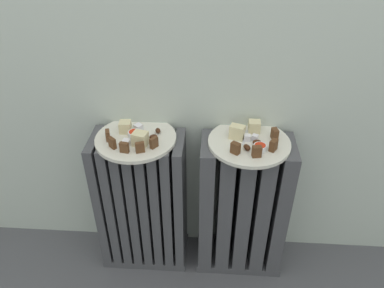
# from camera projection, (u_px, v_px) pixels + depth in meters

# --- Properties ---
(radiator_left) EXTENTS (0.33, 0.17, 0.57)m
(radiator_left) POSITION_uv_depth(u_px,v_px,m) (143.00, 203.00, 1.41)
(radiator_left) COLOR #47474C
(radiator_left) RESTS_ON ground_plane
(radiator_right) EXTENTS (0.33, 0.17, 0.57)m
(radiator_right) POSITION_uv_depth(u_px,v_px,m) (242.00, 208.00, 1.39)
(radiator_right) COLOR #47474C
(radiator_right) RESTS_ON ground_plane
(plate_left) EXTENTS (0.27, 0.27, 0.01)m
(plate_left) POSITION_uv_depth(u_px,v_px,m) (136.00, 138.00, 1.24)
(plate_left) COLOR silver
(plate_left) RESTS_ON radiator_left
(plate_right) EXTENTS (0.27, 0.27, 0.01)m
(plate_right) POSITION_uv_depth(u_px,v_px,m) (249.00, 143.00, 1.22)
(plate_right) COLOR silver
(plate_right) RESTS_ON radiator_right
(dark_cake_slice_left_0) EXTENTS (0.02, 0.03, 0.04)m
(dark_cake_slice_left_0) POSITION_uv_depth(u_px,v_px,m) (108.00, 135.00, 1.21)
(dark_cake_slice_left_0) COLOR #56351E
(dark_cake_slice_left_0) RESTS_ON plate_left
(dark_cake_slice_left_1) EXTENTS (0.03, 0.03, 0.04)m
(dark_cake_slice_left_1) POSITION_uv_depth(u_px,v_px,m) (112.00, 143.00, 1.18)
(dark_cake_slice_left_1) COLOR #56351E
(dark_cake_slice_left_1) RESTS_ON plate_left
(dark_cake_slice_left_2) EXTENTS (0.03, 0.02, 0.04)m
(dark_cake_slice_left_2) POSITION_uv_depth(u_px,v_px,m) (124.00, 148.00, 1.16)
(dark_cake_slice_left_2) COLOR #56351E
(dark_cake_slice_left_2) RESTS_ON plate_left
(dark_cake_slice_left_3) EXTENTS (0.03, 0.02, 0.04)m
(dark_cake_slice_left_3) POSITION_uv_depth(u_px,v_px,m) (140.00, 147.00, 1.16)
(dark_cake_slice_left_3) COLOR #56351E
(dark_cake_slice_left_3) RESTS_ON plate_left
(dark_cake_slice_left_4) EXTENTS (0.03, 0.03, 0.04)m
(dark_cake_slice_left_4) POSITION_uv_depth(u_px,v_px,m) (154.00, 143.00, 1.18)
(dark_cake_slice_left_4) COLOR #56351E
(dark_cake_slice_left_4) RESTS_ON plate_left
(marble_cake_slice_left_0) EXTENTS (0.05, 0.05, 0.05)m
(marble_cake_slice_left_0) POSITION_uv_depth(u_px,v_px,m) (140.00, 139.00, 1.19)
(marble_cake_slice_left_0) COLOR beige
(marble_cake_slice_left_0) RESTS_ON plate_left
(marble_cake_slice_left_1) EXTENTS (0.04, 0.04, 0.04)m
(marble_cake_slice_left_1) POSITION_uv_depth(u_px,v_px,m) (125.00, 127.00, 1.26)
(marble_cake_slice_left_1) COLOR beige
(marble_cake_slice_left_1) RESTS_ON plate_left
(turkish_delight_left_0) EXTENTS (0.03, 0.03, 0.02)m
(turkish_delight_left_0) POSITION_uv_depth(u_px,v_px,m) (138.00, 128.00, 1.26)
(turkish_delight_left_0) COLOR white
(turkish_delight_left_0) RESTS_ON plate_left
(turkish_delight_left_1) EXTENTS (0.03, 0.03, 0.02)m
(turkish_delight_left_1) POSITION_uv_depth(u_px,v_px,m) (126.00, 143.00, 1.19)
(turkish_delight_left_1) COLOR white
(turkish_delight_left_1) RESTS_ON plate_left
(medjool_date_left_0) EXTENTS (0.02, 0.03, 0.02)m
(medjool_date_left_0) POSITION_uv_depth(u_px,v_px,m) (158.00, 131.00, 1.26)
(medjool_date_left_0) COLOR #3D1E0F
(medjool_date_left_0) RESTS_ON plate_left
(medjool_date_left_1) EXTENTS (0.03, 0.03, 0.02)m
(medjool_date_left_1) POSITION_uv_depth(u_px,v_px,m) (153.00, 137.00, 1.23)
(medjool_date_left_1) COLOR #3D1E0F
(medjool_date_left_1) RESTS_ON plate_left
(jam_bowl_left) EXTENTS (0.04, 0.04, 0.02)m
(jam_bowl_left) POSITION_uv_depth(u_px,v_px,m) (135.00, 134.00, 1.23)
(jam_bowl_left) COLOR white
(jam_bowl_left) RESTS_ON plate_left
(dark_cake_slice_right_0) EXTENTS (0.03, 0.03, 0.04)m
(dark_cake_slice_right_0) POSITION_uv_depth(u_px,v_px,m) (235.00, 148.00, 1.15)
(dark_cake_slice_right_0) COLOR #56351E
(dark_cake_slice_right_0) RESTS_ON plate_right
(dark_cake_slice_right_1) EXTENTS (0.03, 0.02, 0.04)m
(dark_cake_slice_right_1) POSITION_uv_depth(u_px,v_px,m) (257.00, 152.00, 1.14)
(dark_cake_slice_right_1) COLOR #56351E
(dark_cake_slice_right_1) RESTS_ON plate_right
(dark_cake_slice_right_2) EXTENTS (0.03, 0.03, 0.04)m
(dark_cake_slice_right_2) POSITION_uv_depth(u_px,v_px,m) (273.00, 145.00, 1.17)
(dark_cake_slice_right_2) COLOR #56351E
(dark_cake_slice_right_2) RESTS_ON plate_right
(dark_cake_slice_right_3) EXTENTS (0.02, 0.03, 0.04)m
(dark_cake_slice_right_3) POSITION_uv_depth(u_px,v_px,m) (275.00, 134.00, 1.22)
(dark_cake_slice_right_3) COLOR #56351E
(dark_cake_slice_right_3) RESTS_ON plate_right
(marble_cake_slice_right_0) EXTENTS (0.05, 0.04, 0.05)m
(marble_cake_slice_right_0) POSITION_uv_depth(u_px,v_px,m) (237.00, 132.00, 1.22)
(marble_cake_slice_right_0) COLOR beige
(marble_cake_slice_right_0) RESTS_ON plate_right
(marble_cake_slice_right_1) EXTENTS (0.04, 0.04, 0.04)m
(marble_cake_slice_right_1) POSITION_uv_depth(u_px,v_px,m) (254.00, 126.00, 1.25)
(marble_cake_slice_right_1) COLOR beige
(marble_cake_slice_right_1) RESTS_ON plate_right
(turkish_delight_right_0) EXTENTS (0.02, 0.02, 0.02)m
(turkish_delight_right_0) POSITION_uv_depth(u_px,v_px,m) (247.00, 138.00, 1.22)
(turkish_delight_right_0) COLOR white
(turkish_delight_right_0) RESTS_ON plate_right
(turkish_delight_right_1) EXTENTS (0.02, 0.02, 0.02)m
(turkish_delight_right_1) POSITION_uv_depth(u_px,v_px,m) (255.00, 137.00, 1.22)
(turkish_delight_right_1) COLOR white
(turkish_delight_right_1) RESTS_ON plate_right
(medjool_date_right_0) EXTENTS (0.03, 0.03, 0.02)m
(medjool_date_right_0) POSITION_uv_depth(u_px,v_px,m) (233.00, 128.00, 1.27)
(medjool_date_right_0) COLOR #3D1E0F
(medjool_date_right_0) RESTS_ON plate_right
(medjool_date_right_1) EXTENTS (0.03, 0.04, 0.02)m
(medjool_date_right_1) POSITION_uv_depth(u_px,v_px,m) (247.00, 147.00, 1.18)
(medjool_date_right_1) COLOR #3D1E0F
(medjool_date_right_1) RESTS_ON plate_right
(medjool_date_right_2) EXTENTS (0.03, 0.02, 0.02)m
(medjool_date_right_2) POSITION_uv_depth(u_px,v_px,m) (257.00, 142.00, 1.20)
(medjool_date_right_2) COLOR #3D1E0F
(medjool_date_right_2) RESTS_ON plate_right
(jam_bowl_right) EXTENTS (0.04, 0.04, 0.02)m
(jam_bowl_right) POSITION_uv_depth(u_px,v_px,m) (260.00, 147.00, 1.17)
(jam_bowl_right) COLOR white
(jam_bowl_right) RESTS_ON plate_right
(fork) EXTENTS (0.03, 0.09, 0.00)m
(fork) POSITION_uv_depth(u_px,v_px,m) (245.00, 136.00, 1.24)
(fork) COLOR silver
(fork) RESTS_ON plate_right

